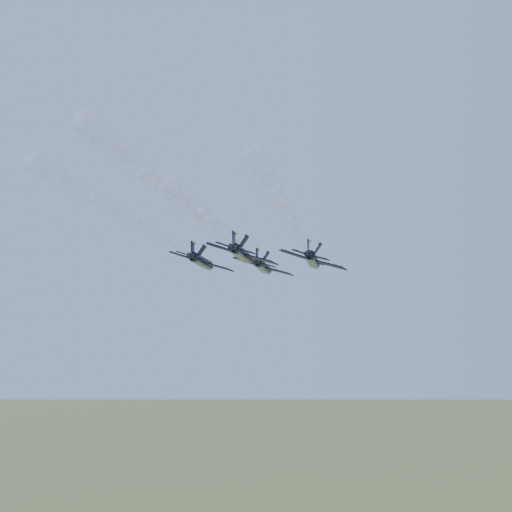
{
  "coord_description": "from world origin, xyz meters",
  "views": [
    {
      "loc": [
        6.14,
        -116.82,
        88.88
      ],
      "look_at": [
        0.18,
        1.4,
        102.17
      ],
      "focal_mm": 50.0,
      "sensor_mm": 36.0,
      "label": 1
    }
  ],
  "objects_px": {
    "jet_lead": "(263,267)",
    "jet_left": "(202,262)",
    "jet_slot": "(242,254)",
    "jet_right": "(313,260)"
  },
  "relations": [
    {
      "from": "jet_lead",
      "to": "jet_left",
      "type": "xyz_separation_m",
      "value": [
        -9.86,
        -9.14,
        0.0
      ]
    },
    {
      "from": "jet_right",
      "to": "jet_slot",
      "type": "relative_size",
      "value": 1.0
    },
    {
      "from": "jet_left",
      "to": "jet_right",
      "type": "bearing_deg",
      "value": 1.48
    },
    {
      "from": "jet_lead",
      "to": "jet_left",
      "type": "distance_m",
      "value": 13.44
    },
    {
      "from": "jet_left",
      "to": "jet_slot",
      "type": "xyz_separation_m",
      "value": [
        7.47,
        -10.73,
        0.0
      ]
    },
    {
      "from": "jet_lead",
      "to": "jet_left",
      "type": "height_order",
      "value": "same"
    },
    {
      "from": "jet_left",
      "to": "jet_slot",
      "type": "bearing_deg",
      "value": -48.9
    },
    {
      "from": "jet_lead",
      "to": "jet_slot",
      "type": "bearing_deg",
      "value": -90.59
    },
    {
      "from": "jet_slot",
      "to": "jet_right",
      "type": "bearing_deg",
      "value": 46.37
    },
    {
      "from": "jet_left",
      "to": "jet_lead",
      "type": "bearing_deg",
      "value": 49.09
    }
  ]
}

